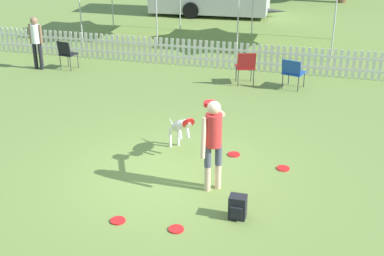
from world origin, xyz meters
TOP-DOWN VIEW (x-y plane):
  - ground_plane at (0.00, 0.00)m, footprint 240.00×240.00m
  - handler_person at (0.85, -0.27)m, footprint 0.54×1.08m
  - leaping_dog at (-0.07, 0.91)m, footprint 0.81×0.99m
  - frisbee_near_handler at (-0.33, -1.69)m, footprint 0.24×0.24m
  - frisbee_near_dog at (1.98, 0.76)m, footprint 0.24×0.24m
  - frisbee_midfield at (0.62, -1.68)m, footprint 0.24×0.24m
  - frisbee_far_scatter at (0.97, 1.10)m, footprint 0.24×0.24m
  - backpack_on_grass at (1.45, -1.10)m, footprint 0.27×0.26m
  - picket_fence at (-0.00, 6.73)m, footprint 20.05×0.04m
  - folding_chair_blue_left at (-4.85, 5.45)m, footprint 0.50×0.51m
  - folding_chair_center at (1.69, 5.40)m, footprint 0.64×0.65m
  - folding_chair_green_right at (0.44, 5.41)m, footprint 0.62×0.64m
  - spectator_standing at (-5.69, 5.26)m, footprint 0.42×0.27m

SIDE VIEW (x-z plane):
  - ground_plane at x=0.00m, z-range 0.00..0.00m
  - frisbee_near_handler at x=-0.33m, z-range 0.00..0.02m
  - frisbee_near_dog at x=1.98m, z-range 0.00..0.02m
  - frisbee_midfield at x=0.62m, z-range 0.00..0.02m
  - frisbee_far_scatter at x=0.97m, z-range 0.00..0.02m
  - backpack_on_grass at x=1.45m, z-range 0.00..0.38m
  - picket_fence at x=0.00m, z-range 0.00..0.81m
  - folding_chair_center at x=1.69m, z-range 0.08..0.89m
  - folding_chair_blue_left at x=-4.85m, z-range 0.09..0.94m
  - folding_chair_green_right at x=0.44m, z-range 0.09..1.01m
  - leaping_dog at x=-0.07m, z-range 0.11..1.04m
  - spectator_standing at x=-5.69m, z-range 0.15..1.70m
  - handler_person at x=0.85m, z-range 0.21..1.84m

